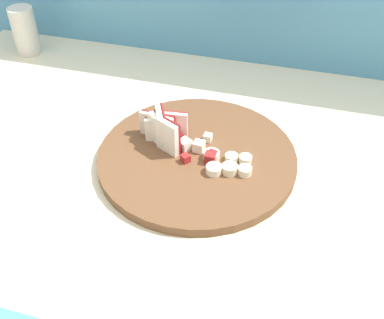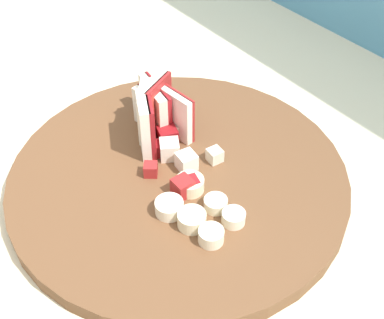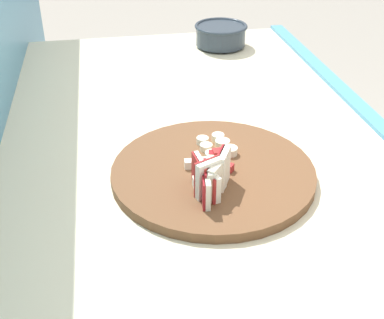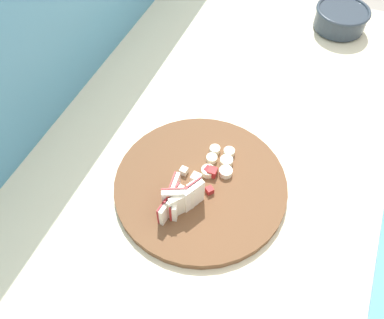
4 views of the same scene
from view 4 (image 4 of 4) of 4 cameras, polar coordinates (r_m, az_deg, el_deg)
name	(u,v)px [view 4 (image 4 of 4)]	position (r m, az deg, el deg)	size (l,w,h in m)	color
ground	(205,292)	(1.74, 1.84, -18.22)	(10.00, 10.00, 0.00)	gray
tiled_countertop	(209,245)	(1.31, 2.39, -12.06)	(1.51, 0.82, 0.92)	beige
tile_backsplash	(72,149)	(1.20, -16.64, 1.38)	(2.40, 0.04, 1.49)	#4C8EB2
cutting_board	(200,185)	(0.87, 1.21, -3.66)	(0.37, 0.37, 0.02)	brown
apple_wedge_fan	(178,200)	(0.81, -1.98, -5.75)	(0.10, 0.07, 0.07)	#A32323
apple_dice_pile	(194,185)	(0.85, 0.32, -3.57)	(0.10, 0.09, 0.02)	maroon
banana_slice_rows	(220,162)	(0.89, 3.96, -0.41)	(0.09, 0.07, 0.02)	white
ceramic_bowl	(341,18)	(1.33, 20.37, 18.34)	(0.16, 0.16, 0.07)	#2D3842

